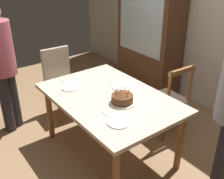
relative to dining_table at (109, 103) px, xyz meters
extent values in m
plane|color=#93704C|center=(0.00, 0.00, -0.66)|extent=(6.40, 6.40, 0.00)
cube|color=beige|center=(0.00, 1.85, 0.64)|extent=(6.40, 0.10, 2.60)
cube|color=beige|center=(0.00, 0.00, 0.07)|extent=(1.55, 1.04, 0.04)
cylinder|color=brown|center=(-0.67, -0.42, -0.31)|extent=(0.07, 0.07, 0.71)
cylinder|color=brown|center=(0.67, -0.42, -0.31)|extent=(0.07, 0.07, 0.71)
cylinder|color=brown|center=(-0.67, 0.42, -0.31)|extent=(0.07, 0.07, 0.71)
cylinder|color=brown|center=(0.67, 0.42, -0.31)|extent=(0.07, 0.07, 0.71)
cylinder|color=silver|center=(0.20, 0.02, 0.09)|extent=(0.28, 0.28, 0.01)
cylinder|color=#563019|center=(0.20, 0.02, 0.14)|extent=(0.22, 0.22, 0.08)
cylinder|color=#D872CC|center=(0.26, 0.02, 0.21)|extent=(0.01, 0.01, 0.05)
sphere|color=#FFC64C|center=(0.26, 0.02, 0.24)|extent=(0.01, 0.01, 0.01)
cylinder|color=yellow|center=(0.25, 0.05, 0.21)|extent=(0.01, 0.01, 0.05)
sphere|color=#FFC64C|center=(0.25, 0.05, 0.24)|extent=(0.01, 0.01, 0.01)
cylinder|color=#F2994C|center=(0.24, 0.06, 0.21)|extent=(0.01, 0.01, 0.05)
sphere|color=#FFC64C|center=(0.24, 0.06, 0.24)|extent=(0.01, 0.01, 0.01)
cylinder|color=#D872CC|center=(0.22, 0.08, 0.21)|extent=(0.01, 0.01, 0.05)
sphere|color=#FFC64C|center=(0.22, 0.08, 0.24)|extent=(0.01, 0.01, 0.01)
cylinder|color=#F2994C|center=(0.18, 0.08, 0.21)|extent=(0.01, 0.01, 0.05)
sphere|color=#FFC64C|center=(0.18, 0.08, 0.24)|extent=(0.01, 0.01, 0.01)
cylinder|color=#F2994C|center=(0.16, 0.06, 0.21)|extent=(0.01, 0.01, 0.05)
sphere|color=#FFC64C|center=(0.16, 0.06, 0.24)|extent=(0.01, 0.01, 0.01)
cylinder|color=#4C7FE5|center=(0.14, 0.04, 0.21)|extent=(0.01, 0.01, 0.05)
sphere|color=#FFC64C|center=(0.14, 0.04, 0.24)|extent=(0.01, 0.01, 0.01)
cylinder|color=#E54C4C|center=(0.14, 0.01, 0.21)|extent=(0.01, 0.01, 0.05)
sphere|color=#FFC64C|center=(0.14, 0.01, 0.24)|extent=(0.01, 0.01, 0.01)
cylinder|color=#F2994C|center=(0.15, -0.01, 0.21)|extent=(0.01, 0.01, 0.05)
sphere|color=#FFC64C|center=(0.15, -0.01, 0.24)|extent=(0.01, 0.01, 0.01)
cylinder|color=#D872CC|center=(0.16, -0.03, 0.21)|extent=(0.01, 0.01, 0.05)
sphere|color=#FFC64C|center=(0.16, -0.03, 0.24)|extent=(0.01, 0.01, 0.01)
cylinder|color=#4C7FE5|center=(0.19, -0.04, 0.21)|extent=(0.01, 0.01, 0.05)
sphere|color=#FFC64C|center=(0.19, -0.04, 0.24)|extent=(0.01, 0.01, 0.01)
cylinder|color=#F2994C|center=(0.22, -0.04, 0.21)|extent=(0.01, 0.01, 0.05)
sphere|color=#FFC64C|center=(0.22, -0.04, 0.24)|extent=(0.01, 0.01, 0.01)
cylinder|color=#E54C4C|center=(0.24, -0.03, 0.21)|extent=(0.01, 0.01, 0.05)
sphere|color=#FFC64C|center=(0.24, -0.03, 0.24)|extent=(0.01, 0.01, 0.01)
cylinder|color=yellow|center=(0.25, -0.01, 0.21)|extent=(0.01, 0.01, 0.05)
sphere|color=#FFC64C|center=(0.25, -0.01, 0.24)|extent=(0.01, 0.01, 0.01)
cylinder|color=white|center=(-0.43, -0.23, 0.09)|extent=(0.22, 0.22, 0.01)
cylinder|color=white|center=(-0.08, 0.23, 0.09)|extent=(0.22, 0.22, 0.01)
cylinder|color=white|center=(0.46, -0.23, 0.09)|extent=(0.22, 0.22, 0.01)
cube|color=silver|center=(-0.59, -0.23, 0.09)|extent=(0.18, 0.02, 0.01)
cube|color=silver|center=(-0.24, 0.22, 0.09)|extent=(0.18, 0.03, 0.01)
cube|color=silver|center=(0.30, -0.25, 0.09)|extent=(0.18, 0.02, 0.01)
cube|color=tan|center=(0.07, 0.84, -0.21)|extent=(0.46, 0.46, 0.05)
cylinder|color=brown|center=(-0.09, 1.02, -0.45)|extent=(0.04, 0.04, 0.42)
cylinder|color=brown|center=(-0.10, 0.68, -0.45)|extent=(0.04, 0.04, 0.42)
cylinder|color=brown|center=(0.25, 1.00, -0.45)|extent=(0.04, 0.04, 0.42)
cylinder|color=brown|center=(0.24, 0.66, -0.45)|extent=(0.04, 0.04, 0.42)
cylinder|color=brown|center=(0.28, 1.01, 0.04)|extent=(0.04, 0.04, 0.50)
cylinder|color=brown|center=(0.27, 0.65, 0.04)|extent=(0.04, 0.04, 0.50)
cube|color=brown|center=(0.27, 0.83, 0.26)|extent=(0.06, 0.40, 0.06)
cube|color=tan|center=(-1.07, 0.00, -0.21)|extent=(0.46, 0.46, 0.05)
cylinder|color=brown|center=(-0.91, -0.18, -0.45)|extent=(0.04, 0.04, 0.42)
cylinder|color=brown|center=(-0.90, 0.16, -0.45)|extent=(0.04, 0.04, 0.42)
cylinder|color=brown|center=(-1.25, -0.17, -0.45)|extent=(0.04, 0.04, 0.42)
cylinder|color=brown|center=(-1.24, 0.17, -0.45)|extent=(0.04, 0.04, 0.42)
cube|color=tan|center=(-1.27, 0.00, 0.04)|extent=(0.07, 0.40, 0.50)
cylinder|color=#262328|center=(-1.15, -0.79, -0.27)|extent=(0.14, 0.14, 0.79)
cylinder|color=#262328|center=(-1.21, -0.68, -0.27)|extent=(0.14, 0.14, 0.79)
cylinder|color=#A54C59|center=(-1.18, -0.74, 0.45)|extent=(0.32, 0.32, 0.66)
cylinder|color=#262328|center=(1.08, 0.58, -0.25)|extent=(0.14, 0.14, 0.82)
cylinder|color=#262328|center=(1.13, 0.47, -0.25)|extent=(0.14, 0.14, 0.82)
cube|color=#56331E|center=(-1.02, 1.56, 0.29)|extent=(1.10, 0.44, 1.90)
cube|color=silver|center=(-1.02, 1.34, 0.54)|extent=(0.94, 0.01, 1.04)
camera|label=1|loc=(2.10, -1.53, 1.48)|focal=43.98mm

